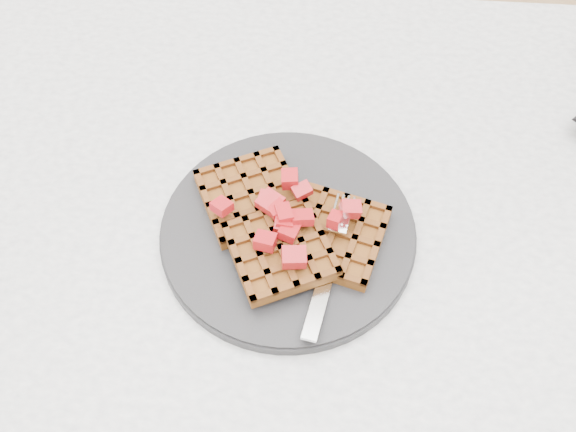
% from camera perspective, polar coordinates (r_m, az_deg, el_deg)
% --- Properties ---
extents(ground, '(4.00, 4.00, 0.00)m').
position_cam_1_polar(ground, '(1.44, 5.52, -16.93)').
color(ground, tan).
rests_on(ground, ground).
extents(table, '(1.20, 0.80, 0.75)m').
position_cam_1_polar(table, '(0.85, 8.95, -4.26)').
color(table, silver).
rests_on(table, ground).
extents(plate, '(0.29, 0.29, 0.02)m').
position_cam_1_polar(plate, '(0.72, 0.00, -1.42)').
color(plate, black).
rests_on(plate, table).
extents(waffles, '(0.23, 0.21, 0.03)m').
position_cam_1_polar(waffles, '(0.70, -0.01, -0.84)').
color(waffles, brown).
rests_on(waffles, plate).
extents(strawberry_pile, '(0.15, 0.15, 0.02)m').
position_cam_1_polar(strawberry_pile, '(0.68, 0.00, 0.65)').
color(strawberry_pile, '#8A0007').
rests_on(strawberry_pile, waffles).
extents(fork, '(0.06, 0.18, 0.02)m').
position_cam_1_polar(fork, '(0.69, 3.81, -3.90)').
color(fork, silver).
rests_on(fork, plate).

